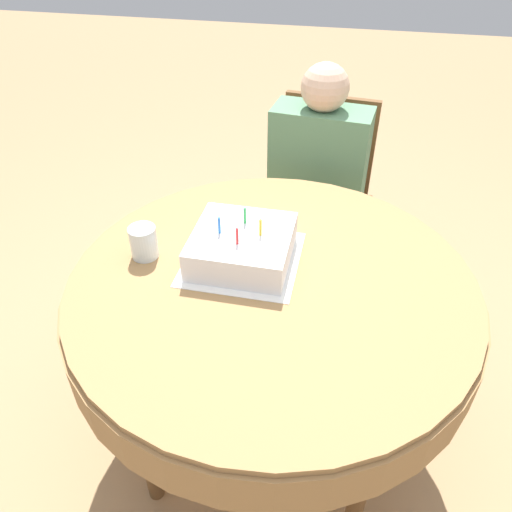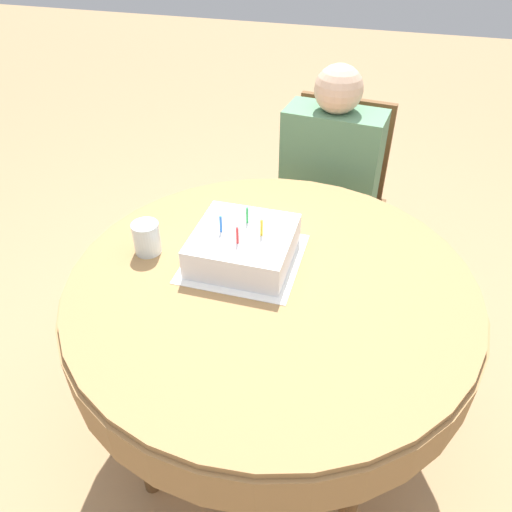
# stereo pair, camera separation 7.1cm
# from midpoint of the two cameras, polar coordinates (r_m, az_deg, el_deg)

# --- Properties ---
(ground_plane) EXTENTS (12.00, 12.00, 0.00)m
(ground_plane) POSITION_cam_midpoint_polar(r_m,az_deg,el_deg) (1.96, 2.43, -19.16)
(ground_plane) COLOR #A37F56
(dining_table) EXTENTS (1.17, 1.17, 0.74)m
(dining_table) POSITION_cam_midpoint_polar(r_m,az_deg,el_deg) (1.46, 3.10, -5.20)
(dining_table) COLOR #9E7547
(dining_table) RESTS_ON ground_plane
(chair) EXTENTS (0.50, 0.50, 0.89)m
(chair) POSITION_cam_midpoint_polar(r_m,az_deg,el_deg) (2.28, 9.49, 6.57)
(chair) COLOR brown
(chair) RESTS_ON ground_plane
(person) EXTENTS (0.41, 0.31, 1.09)m
(person) POSITION_cam_midpoint_polar(r_m,az_deg,el_deg) (2.12, 9.30, 9.24)
(person) COLOR #DBB293
(person) RESTS_ON ground_plane
(napkin) EXTENTS (0.33, 0.33, 0.00)m
(napkin) POSITION_cam_midpoint_polar(r_m,az_deg,el_deg) (1.47, -0.03, -0.27)
(napkin) COLOR white
(napkin) RESTS_ON dining_table
(birthday_cake) EXTENTS (0.28, 0.28, 0.14)m
(birthday_cake) POSITION_cam_midpoint_polar(r_m,az_deg,el_deg) (1.45, -0.03, 1.19)
(birthday_cake) COLOR white
(birthday_cake) RESTS_ON dining_table
(drinking_glass) EXTENTS (0.08, 0.08, 0.10)m
(drinking_glass) POSITION_cam_midpoint_polar(r_m,az_deg,el_deg) (1.50, -11.07, 2.02)
(drinking_glass) COLOR silver
(drinking_glass) RESTS_ON dining_table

